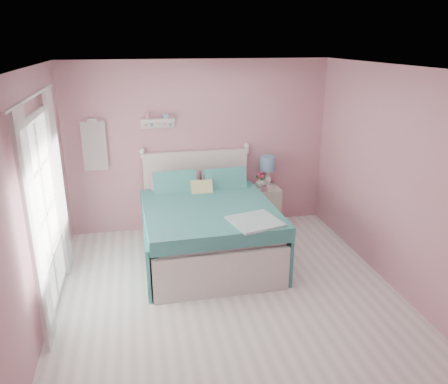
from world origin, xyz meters
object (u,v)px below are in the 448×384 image
object	(u,v)px
bed	(207,228)
vase	(261,182)
nightstand	(264,206)
table_lamp	(268,166)
teacup	(264,189)

from	to	relation	value
bed	vase	size ratio (longest dim) A/B	12.97
bed	nightstand	distance (m)	1.36
vase	bed	bearing A→B (deg)	-139.18
nightstand	table_lamp	bearing A→B (deg)	45.70
vase	teacup	bearing A→B (deg)	-87.54
table_lamp	vase	bearing A→B (deg)	-169.80
bed	vase	world-z (taller)	bed
table_lamp	teacup	size ratio (longest dim) A/B	5.06
nightstand	teacup	size ratio (longest dim) A/B	6.57
bed	vase	xyz separation A→B (m)	(1.01, 0.87, 0.31)
bed	vase	bearing A→B (deg)	39.05
nightstand	table_lamp	world-z (taller)	table_lamp
table_lamp	vase	size ratio (longest dim) A/B	2.96
vase	teacup	size ratio (longest dim) A/B	1.71
bed	teacup	bearing A→B (deg)	32.47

